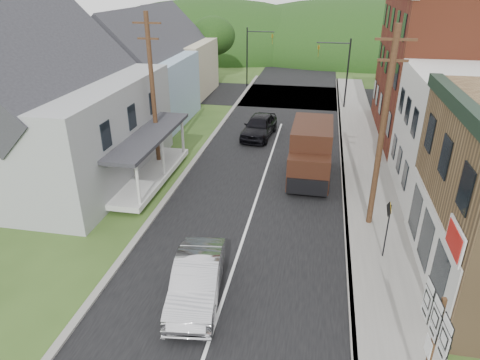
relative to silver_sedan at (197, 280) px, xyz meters
The scene contains 23 objects.
ground 3.17m from the silver_sedan, 72.30° to the left, with size 120.00×120.00×0.00m, color #2D4719.
road 12.99m from the silver_sedan, 85.86° to the left, with size 9.00×90.00×0.02m, color black.
cross_road 29.96m from the silver_sedan, 88.21° to the left, with size 60.00×9.00×0.02m, color black.
sidewalk_right 12.91m from the silver_sedan, 57.98° to the left, with size 2.80×55.00×0.15m, color slate.
curb_right 12.25m from the silver_sedan, 63.35° to the left, with size 0.20×55.00×0.15m, color slate.
curb_left 11.57m from the silver_sedan, 108.77° to the left, with size 0.30×55.00×0.12m, color slate.
storefront_red 23.77m from the silver_sedan, 58.45° to the left, with size 8.00×12.00×10.00m, color maroon.
house_gray 14.64m from the silver_sedan, 141.09° to the left, with size 10.20×12.24×8.35m.
house_blue 22.52m from the silver_sedan, 116.79° to the left, with size 7.14×8.16×7.28m.
house_cream 30.94m from the silver_sedan, 110.06° to the left, with size 7.14×8.16×7.28m.
utility_pole_right 9.96m from the silver_sedan, 44.54° to the left, with size 1.60×0.26×9.00m.
utility_pole_left 12.87m from the silver_sedan, 116.98° to the left, with size 1.60×0.26×9.00m.
traffic_signal_right 27.11m from the silver_sedan, 78.79° to the left, with size 2.87×0.20×6.00m.
traffic_signal_left 33.73m from the silver_sedan, 95.75° to the left, with size 2.87×0.20×6.00m.
tree_left_b 22.32m from the silver_sedan, 137.09° to the left, with size 4.80×4.80×6.94m.
tree_left_c 29.65m from the silver_sedan, 128.23° to the left, with size 5.80×5.80×8.41m.
tree_left_d 36.09m from the silver_sedan, 103.00° to the left, with size 4.80×4.80×6.94m.
forested_ridge 57.94m from the silver_sedan, 89.07° to the left, with size 90.00×30.00×16.00m, color black.
silver_sedan is the anchor object (origin of this frame).
dark_sedan 17.62m from the silver_sedan, 91.20° to the left, with size 1.93×4.80×1.64m, color black.
delivery_van 11.82m from the silver_sedan, 72.55° to the left, with size 2.35×5.57×3.10m.
route_sign_cluster 7.85m from the silver_sedan, 21.97° to the right, with size 0.25×1.94×3.40m.
warning_sign 7.86m from the silver_sedan, 28.42° to the left, with size 0.14×0.71×2.56m.
Camera 1 is at (2.89, -14.70, 10.58)m, focal length 32.00 mm.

